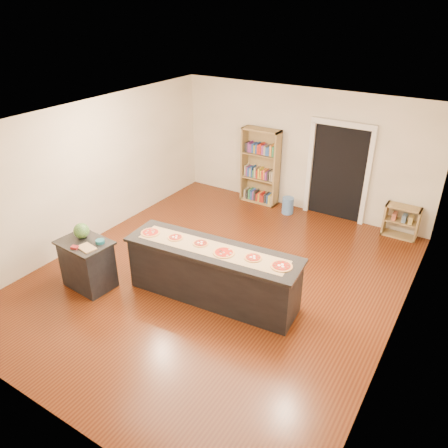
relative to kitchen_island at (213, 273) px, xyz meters
The scene contains 18 objects.
room 1.09m from the kitchen_island, 114.12° to the left, with size 6.00×7.00×2.80m.
doorway 4.12m from the kitchen_island, 80.63° to the left, with size 1.40×0.09×2.21m.
kitchen_island is the anchor object (origin of this frame).
side_counter 2.17m from the kitchen_island, 157.24° to the right, with size 0.88×0.65×0.87m.
bookshelf 4.02m from the kitchen_island, 106.88° to the left, with size 0.91×0.32×1.81m, color #9E824C.
low_shelf 4.41m from the kitchen_island, 60.60° to the left, with size 0.69×0.30×0.69m, color #9E824C.
waste_bin 3.62m from the kitchen_island, 94.59° to the left, with size 0.27×0.27×0.39m, color #4D75AD.
kraft_paper 0.48m from the kitchen_island, 84.89° to the right, with size 2.52×0.45×0.00m, color #A58755.
watermelon 2.32m from the kitchen_island, 160.60° to the right, with size 0.26×0.26×0.26m, color #144214.
cutting_board 2.08m from the kitchen_island, 151.88° to the right, with size 0.31×0.20×0.02m, color tan.
package_red 2.27m from the kitchen_island, 151.46° to the right, with size 0.11×0.08×0.04m, color maroon.
package_teal 1.93m from the kitchen_island, 157.47° to the right, with size 0.15×0.15×0.06m, color #195966.
pizza_a 1.26m from the kitchen_island, behind, with size 0.32×0.32×0.02m.
pizza_b 0.85m from the kitchen_island, behind, with size 0.27×0.27×0.02m.
pizza_c 0.54m from the kitchen_island, behind, with size 0.27×0.27×0.02m.
pizza_d 0.54m from the kitchen_island, ahead, with size 0.33×0.33×0.02m.
pizza_e 0.85m from the kitchen_island, ahead, with size 0.29×0.29×0.02m.
pizza_f 1.26m from the kitchen_island, ahead, with size 0.32×0.32×0.02m.
Camera 1 is at (3.54, -5.46, 4.51)m, focal length 35.00 mm.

